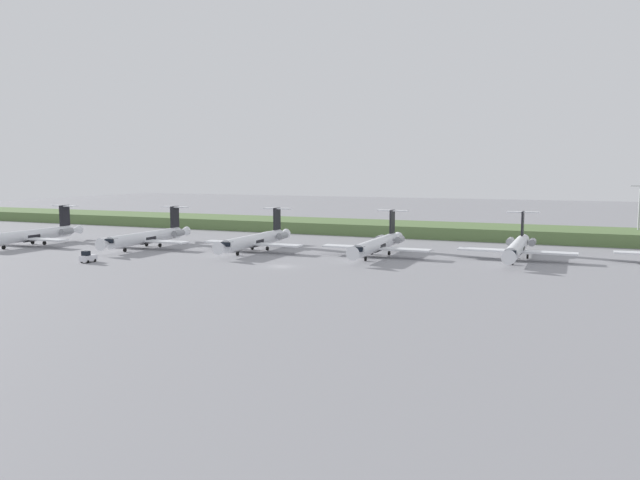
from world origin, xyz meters
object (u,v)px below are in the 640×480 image
object	(u,v)px
regional_jet_fourth	(378,244)
regional_jet_second	(148,237)
regional_jet_fifth	(517,247)
baggage_tug	(88,257)
regional_jet_third	(256,240)
regional_jet_nearest	(32,235)
antenna_mast	(639,207)

from	to	relation	value
regional_jet_fourth	regional_jet_second	bearing A→B (deg)	-172.06
regional_jet_fifth	baggage_tug	xyz separation A→B (m)	(-76.44, -36.50, -1.53)
regional_jet_second	regional_jet_fifth	distance (m)	81.29
regional_jet_third	regional_jet_second	bearing A→B (deg)	-170.41
regional_jet_nearest	baggage_tug	bearing A→B (deg)	-26.77
baggage_tug	antenna_mast	bearing A→B (deg)	37.69
regional_jet_second	antenna_mast	bearing A→B (deg)	27.65
regional_jet_fourth	baggage_tug	size ratio (longest dim) A/B	9.69
regional_jet_third	baggage_tug	world-z (taller)	regional_jet_third
regional_jet_nearest	antenna_mast	world-z (taller)	antenna_mast
regional_jet_third	baggage_tug	size ratio (longest dim) A/B	9.69
regional_jet_nearest	baggage_tug	distance (m)	35.81
regional_jet_nearest	regional_jet_third	size ratio (longest dim) A/B	1.00
regional_jet_nearest	regional_jet_fifth	distance (m)	110.29
regional_jet_second	regional_jet_fifth	xyz separation A→B (m)	(80.19, 13.34, 0.00)
antenna_mast	regional_jet_fourth	bearing A→B (deg)	-137.51
regional_jet_nearest	regional_jet_second	distance (m)	29.07
antenna_mast	regional_jet_nearest	bearing A→B (deg)	-155.02
regional_jet_nearest	antenna_mast	size ratio (longest dim) A/B	1.46
regional_jet_fifth	baggage_tug	distance (m)	84.72
regional_jet_second	regional_jet_fourth	world-z (taller)	same
regional_jet_third	regional_jet_fourth	xyz separation A→B (m)	(27.17, 3.03, 0.00)
regional_jet_third	antenna_mast	bearing A→B (deg)	32.60
regional_jet_nearest	baggage_tug	world-z (taller)	regional_jet_nearest
regional_jet_fifth	antenna_mast	size ratio (longest dim) A/B	1.46
regional_jet_third	baggage_tug	bearing A→B (deg)	-128.65
regional_jet_nearest	regional_jet_fifth	size ratio (longest dim) A/B	1.00
regional_jet_nearest	regional_jet_second	xyz separation A→B (m)	(28.20, 7.05, 0.00)
regional_jet_third	regional_jet_fourth	bearing A→B (deg)	6.36
antenna_mast	baggage_tug	world-z (taller)	antenna_mast
regional_jet_second	regional_jet_fifth	world-z (taller)	same
regional_jet_nearest	regional_jet_third	world-z (taller)	same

